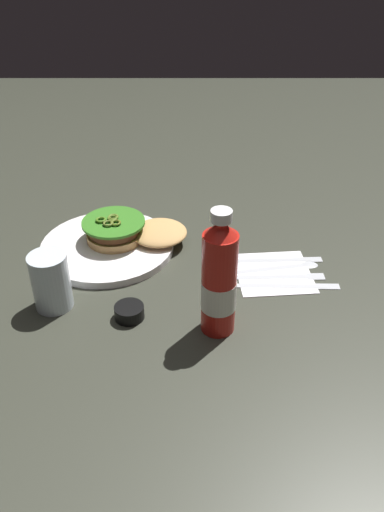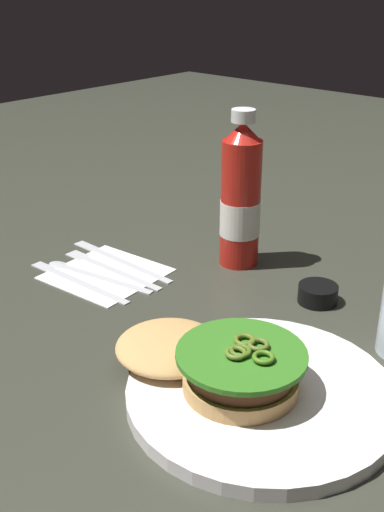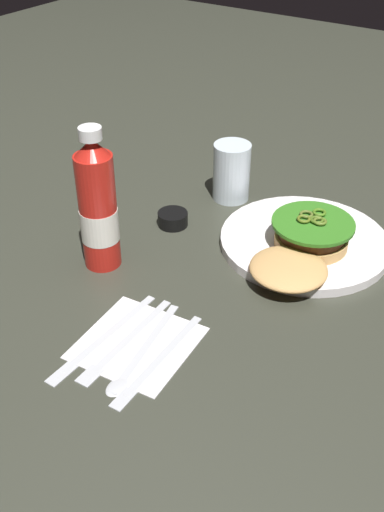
% 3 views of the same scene
% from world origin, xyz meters
% --- Properties ---
extents(ground_plane, '(3.00, 3.00, 0.00)m').
position_xyz_m(ground_plane, '(0.00, 0.00, 0.00)').
color(ground_plane, '#33352B').
extents(dinner_plate, '(0.29, 0.29, 0.02)m').
position_xyz_m(dinner_plate, '(-0.09, 0.15, 0.01)').
color(dinner_plate, white).
rests_on(dinner_plate, ground_plane).
extents(burger_sandwich, '(0.23, 0.14, 0.05)m').
position_xyz_m(burger_sandwich, '(-0.04, 0.17, 0.04)').
color(burger_sandwich, tan).
rests_on(burger_sandwich, dinner_plate).
extents(ketchup_bottle, '(0.06, 0.06, 0.24)m').
position_xyz_m(ketchup_bottle, '(0.13, -0.11, 0.10)').
color(ketchup_bottle, red).
rests_on(ketchup_bottle, ground_plane).
extents(water_glass, '(0.07, 0.07, 0.11)m').
position_xyz_m(water_glass, '(-0.17, -0.04, 0.06)').
color(water_glass, silver).
rests_on(water_glass, ground_plane).
extents(condiment_cup, '(0.05, 0.05, 0.03)m').
position_xyz_m(condiment_cup, '(-0.02, -0.08, 0.01)').
color(condiment_cup, black).
rests_on(condiment_cup, ground_plane).
extents(napkin, '(0.16, 0.16, 0.00)m').
position_xyz_m(napkin, '(0.26, 0.06, 0.00)').
color(napkin, white).
rests_on(napkin, ground_plane).
extents(butter_knife, '(0.22, 0.02, 0.00)m').
position_xyz_m(butter_knife, '(0.29, 0.01, 0.00)').
color(butter_knife, silver).
rests_on(butter_knife, napkin).
extents(fork_utensil, '(0.20, 0.02, 0.00)m').
position_xyz_m(fork_utensil, '(0.28, 0.04, 0.00)').
color(fork_utensil, silver).
rests_on(fork_utensil, napkin).
extents(spoon_utensil, '(0.19, 0.05, 0.00)m').
position_xyz_m(spoon_utensil, '(0.28, 0.08, 0.00)').
color(spoon_utensil, silver).
rests_on(spoon_utensil, napkin).
extents(steak_knife, '(0.20, 0.02, 0.00)m').
position_xyz_m(steak_knife, '(0.28, 0.10, 0.00)').
color(steak_knife, silver).
rests_on(steak_knife, napkin).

